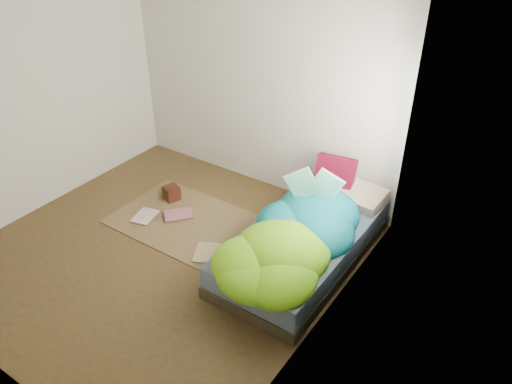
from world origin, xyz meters
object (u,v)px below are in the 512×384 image
bed (302,246)px  pillow_magenta (335,175)px  floor_book_a (136,215)px  floor_book_b (177,209)px  open_book (314,176)px  wooden_box (172,193)px

bed → pillow_magenta: bearing=96.3°
pillow_magenta → floor_book_a: size_ratio=1.40×
pillow_magenta → floor_book_a: bearing=-154.4°
pillow_magenta → floor_book_b: 1.82m
bed → open_book: bearing=101.3°
bed → floor_book_b: 1.61m
floor_book_a → pillow_magenta: bearing=19.2°
pillow_magenta → open_book: size_ratio=0.90×
bed → open_book: size_ratio=4.35×
wooden_box → floor_book_b: 0.26m
bed → wooden_box: (-1.81, 0.08, -0.07)m
bed → pillow_magenta: size_ratio=4.84×
bed → floor_book_a: (-1.91, -0.40, -0.15)m
wooden_box → floor_book_b: (0.21, -0.14, -0.07)m
wooden_box → floor_book_b: wooden_box is taller
bed → floor_book_b: bearing=-177.7°
open_book → floor_book_a: (-1.86, -0.65, -0.80)m
bed → floor_book_a: size_ratio=6.77×
open_book → wooden_box: size_ratio=2.80×
bed → open_book: open_book is taller
bed → floor_book_b: bed is taller
bed → floor_book_a: bed is taller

